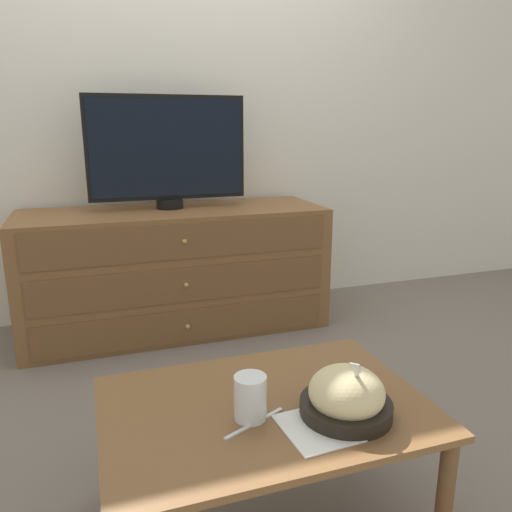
# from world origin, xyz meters

# --- Properties ---
(ground_plane) EXTENTS (12.00, 12.00, 0.00)m
(ground_plane) POSITION_xyz_m (0.00, 0.00, 0.00)
(ground_plane) COLOR #70665B
(wall_back) EXTENTS (12.00, 0.05, 2.60)m
(wall_back) POSITION_xyz_m (0.00, 0.03, 1.30)
(wall_back) COLOR silver
(wall_back) RESTS_ON ground_plane
(dresser) EXTENTS (1.62, 0.59, 0.67)m
(dresser) POSITION_xyz_m (-0.09, -0.32, 0.34)
(dresser) COLOR brown
(dresser) RESTS_ON ground_plane
(tv) EXTENTS (0.84, 0.14, 0.59)m
(tv) POSITION_xyz_m (-0.11, -0.26, 0.98)
(tv) COLOR black
(tv) RESTS_ON dresser
(coffee_table) EXTENTS (0.87, 0.60, 0.38)m
(coffee_table) POSITION_xyz_m (-0.12, -1.84, 0.33)
(coffee_table) COLOR brown
(coffee_table) RESTS_ON ground_plane
(takeout_bowl) EXTENTS (0.24, 0.24, 0.18)m
(takeout_bowl) POSITION_xyz_m (0.06, -1.96, 0.43)
(takeout_bowl) COLOR black
(takeout_bowl) RESTS_ON coffee_table
(drink_cup) EXTENTS (0.08, 0.08, 0.12)m
(drink_cup) POSITION_xyz_m (-0.18, -1.89, 0.43)
(drink_cup) COLOR white
(drink_cup) RESTS_ON coffee_table
(napkin) EXTENTS (0.20, 0.20, 0.00)m
(napkin) POSITION_xyz_m (-0.03, -1.99, 0.38)
(napkin) COLOR white
(napkin) RESTS_ON coffee_table
(knife) EXTENTS (0.18, 0.09, 0.01)m
(knife) POSITION_xyz_m (-0.18, -1.92, 0.38)
(knife) COLOR silver
(knife) RESTS_ON coffee_table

